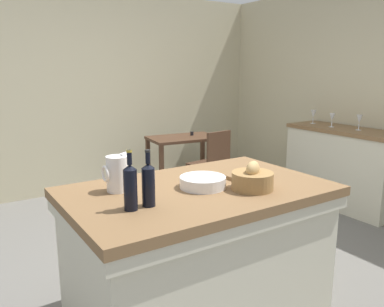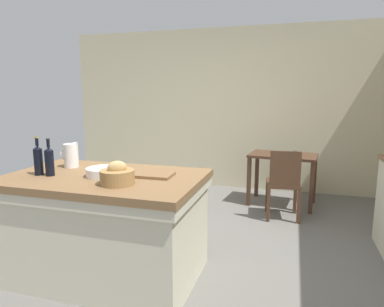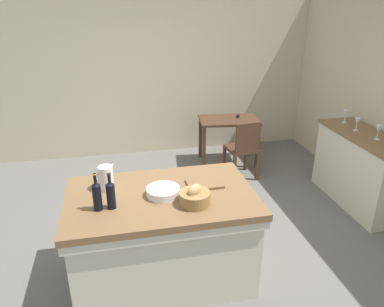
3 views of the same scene
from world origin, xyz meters
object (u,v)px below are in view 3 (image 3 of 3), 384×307
at_px(wash_bowl, 163,192).
at_px(bread_basket, 195,197).
at_px(wine_bottle_amber, 97,195).
at_px(wine_glass_middle, 357,122).
at_px(wine_bottle_dark, 111,194).
at_px(wine_glass_right, 346,114).
at_px(wine_glass_left, 379,130).
at_px(wooden_chair, 243,148).
at_px(side_cabinet, 360,169).
at_px(writing_desk, 229,126).
at_px(cutting_board, 205,184).
at_px(island_table, 162,234).
at_px(pitcher, 106,178).

bearing_deg(wash_bowl, bread_basket, -40.32).
relative_size(wine_bottle_amber, wine_glass_middle, 1.99).
xyz_separation_m(wine_bottle_dark, wine_glass_right, (3.04, 1.45, 0.04)).
xyz_separation_m(wine_glass_left, wine_glass_middle, (-0.05, 0.33, -0.01)).
bearing_deg(wooden_chair, wine_bottle_dark, -133.32).
relative_size(side_cabinet, writing_desk, 1.42).
bearing_deg(cutting_board, wine_glass_middle, 22.84).
xyz_separation_m(side_cabinet, wine_bottle_dark, (-3.04, -0.97, 0.54)).
xyz_separation_m(island_table, wine_glass_middle, (2.58, 1.00, 0.57)).
height_order(pitcher, cutting_board, pitcher).
bearing_deg(bread_basket, side_cabinet, 24.01).
distance_m(wine_glass_middle, wine_glass_right, 0.32).
bearing_deg(wine_glass_right, island_table, -153.33).
bearing_deg(island_table, side_cabinet, 17.72).
bearing_deg(wine_glass_right, side_cabinet, -90.05).
xyz_separation_m(pitcher, wine_glass_right, (3.08, 1.12, 0.05)).
relative_size(bread_basket, wine_glass_right, 1.49).
xyz_separation_m(island_table, writing_desk, (1.38, 2.40, 0.13)).
distance_m(wine_bottle_amber, wine_glass_left, 3.25).
xyz_separation_m(wooden_chair, wine_glass_middle, (1.17, -0.80, 0.57)).
bearing_deg(wooden_chair, wash_bowl, -127.39).
relative_size(side_cabinet, wine_glass_middle, 8.44).
relative_size(island_table, wine_glass_right, 9.45).
relative_size(wash_bowl, cutting_board, 0.93).
height_order(island_table, wooden_chair, wooden_chair).
bearing_deg(bread_basket, wine_bottle_dark, 172.96).
xyz_separation_m(bread_basket, wine_glass_left, (2.37, 0.90, 0.10)).
relative_size(pitcher, wash_bowl, 0.90).
xyz_separation_m(pitcher, bread_basket, (0.71, -0.42, -0.05)).
bearing_deg(writing_desk, cutting_board, -112.70).
distance_m(wine_glass_left, wine_glass_middle, 0.33).
bearing_deg(bread_basket, wine_glass_left, 20.66).
distance_m(island_table, wine_bottle_amber, 0.76).
height_order(writing_desk, cutting_board, cutting_board).
bearing_deg(wine_glass_left, wash_bowl, -165.03).
height_order(wine_bottle_amber, wine_glass_middle, wine_bottle_amber).
distance_m(wine_glass_left, wine_glass_right, 0.64).
bearing_deg(cutting_board, wine_glass_left, 14.85).
bearing_deg(wine_bottle_dark, wine_glass_middle, 20.81).
xyz_separation_m(wooden_chair, cutting_board, (-1.00, -1.71, 0.42)).
xyz_separation_m(side_cabinet, cutting_board, (-2.21, -0.75, 0.43)).
bearing_deg(wash_bowl, wine_glass_right, 27.19).
bearing_deg(pitcher, wine_glass_middle, 14.79).
relative_size(wooden_chair, bread_basket, 3.45).
bearing_deg(side_cabinet, wash_bowl, -161.77).
distance_m(pitcher, bread_basket, 0.82).
bearing_deg(island_table, wine_glass_right, 26.67).
distance_m(pitcher, wine_bottle_amber, 0.35).
relative_size(wooden_chair, wash_bowl, 3.06).
relative_size(island_table, cutting_board, 5.22).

